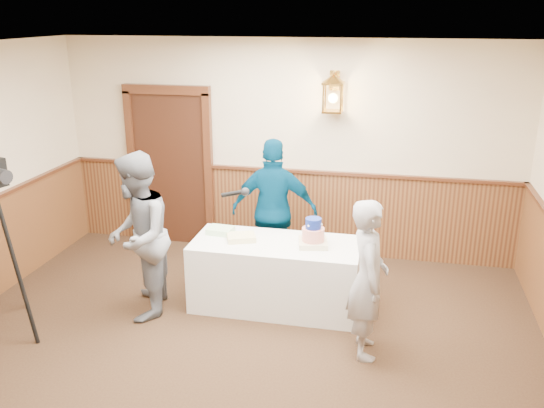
{
  "coord_description": "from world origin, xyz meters",
  "views": [
    {
      "loc": [
        1.36,
        -3.69,
        3.1
      ],
      "look_at": [
        0.19,
        1.7,
        1.25
      ],
      "focal_mm": 38.0,
      "sensor_mm": 36.0,
      "label": 1
    }
  ],
  "objects_px": {
    "sheet_cake_green": "(220,230)",
    "sheet_cake_yellow": "(241,237)",
    "display_table": "(276,274)",
    "baker": "(368,279)",
    "tiered_cake": "(313,235)",
    "assistant_p": "(274,211)",
    "interviewer": "(138,237)"
  },
  "relations": [
    {
      "from": "tiered_cake",
      "to": "sheet_cake_green",
      "type": "relative_size",
      "value": 1.26
    },
    {
      "from": "sheet_cake_green",
      "to": "display_table",
      "type": "bearing_deg",
      "value": -11.65
    },
    {
      "from": "display_table",
      "to": "interviewer",
      "type": "distance_m",
      "value": 1.53
    },
    {
      "from": "display_table",
      "to": "baker",
      "type": "bearing_deg",
      "value": -35.48
    },
    {
      "from": "display_table",
      "to": "tiered_cake",
      "type": "relative_size",
      "value": 5.21
    },
    {
      "from": "sheet_cake_green",
      "to": "assistant_p",
      "type": "xyz_separation_m",
      "value": [
        0.5,
        0.55,
        0.08
      ]
    },
    {
      "from": "sheet_cake_green",
      "to": "sheet_cake_yellow",
      "type": "bearing_deg",
      "value": -28.37
    },
    {
      "from": "display_table",
      "to": "sheet_cake_green",
      "type": "height_order",
      "value": "sheet_cake_green"
    },
    {
      "from": "display_table",
      "to": "baker",
      "type": "height_order",
      "value": "baker"
    },
    {
      "from": "tiered_cake",
      "to": "sheet_cake_yellow",
      "type": "xyz_separation_m",
      "value": [
        -0.78,
        -0.01,
        -0.09
      ]
    },
    {
      "from": "sheet_cake_yellow",
      "to": "baker",
      "type": "distance_m",
      "value": 1.57
    },
    {
      "from": "baker",
      "to": "tiered_cake",
      "type": "bearing_deg",
      "value": 30.66
    },
    {
      "from": "sheet_cake_yellow",
      "to": "interviewer",
      "type": "xyz_separation_m",
      "value": [
        -0.98,
        -0.46,
        0.11
      ]
    },
    {
      "from": "sheet_cake_yellow",
      "to": "assistant_p",
      "type": "distance_m",
      "value": 0.74
    },
    {
      "from": "interviewer",
      "to": "assistant_p",
      "type": "xyz_separation_m",
      "value": [
        1.2,
        1.16,
        -0.02
      ]
    },
    {
      "from": "baker",
      "to": "assistant_p",
      "type": "height_order",
      "value": "assistant_p"
    },
    {
      "from": "assistant_p",
      "to": "sheet_cake_green",
      "type": "bearing_deg",
      "value": 42.53
    },
    {
      "from": "sheet_cake_yellow",
      "to": "assistant_p",
      "type": "xyz_separation_m",
      "value": [
        0.22,
        0.7,
        0.08
      ]
    },
    {
      "from": "sheet_cake_yellow",
      "to": "sheet_cake_green",
      "type": "bearing_deg",
      "value": 151.63
    },
    {
      "from": "sheet_cake_yellow",
      "to": "baker",
      "type": "height_order",
      "value": "baker"
    },
    {
      "from": "tiered_cake",
      "to": "sheet_cake_green",
      "type": "xyz_separation_m",
      "value": [
        -1.06,
        0.14,
        -0.09
      ]
    },
    {
      "from": "sheet_cake_yellow",
      "to": "baker",
      "type": "bearing_deg",
      "value": -26.91
    },
    {
      "from": "sheet_cake_green",
      "to": "assistant_p",
      "type": "relative_size",
      "value": 0.16
    },
    {
      "from": "interviewer",
      "to": "tiered_cake",
      "type": "bearing_deg",
      "value": 90.25
    },
    {
      "from": "baker",
      "to": "assistant_p",
      "type": "bearing_deg",
      "value": 30.17
    },
    {
      "from": "display_table",
      "to": "assistant_p",
      "type": "relative_size",
      "value": 1.04
    },
    {
      "from": "sheet_cake_yellow",
      "to": "interviewer",
      "type": "height_order",
      "value": "interviewer"
    },
    {
      "from": "tiered_cake",
      "to": "sheet_cake_yellow",
      "type": "bearing_deg",
      "value": -179.0
    },
    {
      "from": "display_table",
      "to": "sheet_cake_green",
      "type": "xyz_separation_m",
      "value": [
        -0.66,
        0.14,
        0.41
      ]
    },
    {
      "from": "sheet_cake_green",
      "to": "baker",
      "type": "distance_m",
      "value": 1.89
    },
    {
      "from": "tiered_cake",
      "to": "baker",
      "type": "height_order",
      "value": "baker"
    },
    {
      "from": "baker",
      "to": "display_table",
      "type": "bearing_deg",
      "value": 44.75
    }
  ]
}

